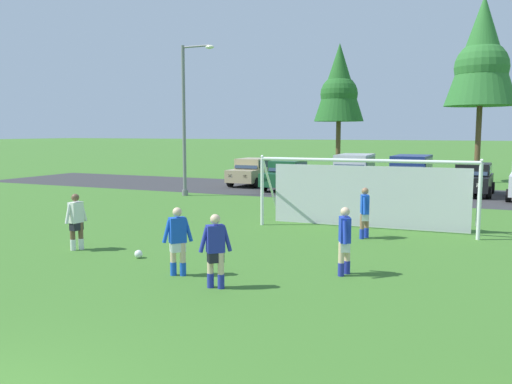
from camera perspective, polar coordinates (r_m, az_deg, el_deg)
The scene contains 17 objects.
ground_plane at distance 19.79m, azimuth 6.88°, elevation -3.39°, with size 400.00×400.00×0.00m, color #3D7028.
parking_lot_strip at distance 30.11m, azimuth 12.90°, elevation -0.08°, with size 52.00×8.40×0.01m, color #333335.
soccer_ball at distance 14.65m, azimuth -12.66°, elevation -6.60°, with size 0.22×0.22×0.22m.
soccer_goal at distance 18.92m, azimuth 11.95°, elevation 0.01°, with size 7.50×2.28×2.57m.
player_striker_near at distance 11.50m, azimuth -4.43°, elevation -6.44°, with size 0.65×0.50×1.64m.
player_midfield_center at distance 12.68m, azimuth 9.62°, elevation -5.29°, with size 0.37×0.74×1.64m.
player_winger_left at distance 17.14m, azimuth 11.73°, elevation -2.24°, with size 0.35×0.74×1.64m.
player_winger_right at distance 12.59m, azimuth -8.51°, elevation -5.35°, with size 0.61×0.55×1.64m.
player_trailing_back at distance 16.00m, azimuth -18.97°, elevation -3.08°, with size 0.28×0.73×1.64m.
parked_car_slot_far_left at distance 33.34m, azimuth -0.39°, elevation 2.22°, with size 2.05×4.21×1.72m.
parked_car_slot_left at distance 30.88m, azimuth 3.41°, elevation 1.86°, with size 2.11×4.24×1.72m.
parked_car_slot_center_left at distance 29.59m, azimuth 10.63°, elevation 2.02°, with size 2.25×4.66×2.16m.
parked_car_slot_center at distance 28.97m, azimuth 16.50°, elevation 1.76°, with size 2.25×4.66×2.16m.
parked_car_slot_center_right at distance 30.60m, azimuth 22.54°, elevation 1.33°, with size 2.23×4.30×1.72m.
tree_left_edge at distance 41.20m, azimuth 9.04°, elevation 11.40°, with size 3.78×3.78×10.09m.
tree_mid_left at distance 38.52m, azimuth 23.39°, elevation 13.56°, with size 4.60×4.60×12.27m.
street_lamp at distance 28.13m, azimuth -7.55°, elevation 7.89°, with size 2.00×0.32×7.88m.
Camera 1 is at (5.69, -3.65, 3.41)m, focal length 36.77 mm.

